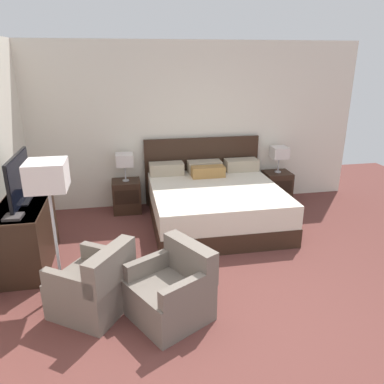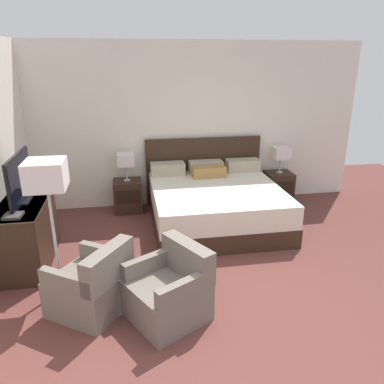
{
  "view_description": "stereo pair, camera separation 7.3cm",
  "coord_description": "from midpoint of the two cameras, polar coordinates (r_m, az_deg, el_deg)",
  "views": [
    {
      "loc": [
        -1.0,
        -2.85,
        2.5
      ],
      "look_at": [
        -0.1,
        1.92,
        0.75
      ],
      "focal_mm": 35.0,
      "sensor_mm": 36.0,
      "label": 1
    },
    {
      "loc": [
        -0.93,
        -2.87,
        2.5
      ],
      "look_at": [
        -0.1,
        1.92,
        0.75
      ],
      "focal_mm": 35.0,
      "sensor_mm": 36.0,
      "label": 2
    }
  ],
  "objects": [
    {
      "name": "bed",
      "position": [
        5.93,
        3.07,
        -1.6
      ],
      "size": [
        2.04,
        2.04,
        1.19
      ],
      "color": "#332116",
      "rests_on": "ground"
    },
    {
      "name": "nightstand_left",
      "position": [
        6.48,
        -10.23,
        -0.62
      ],
      "size": [
        0.47,
        0.42,
        0.55
      ],
      "color": "#332116",
      "rests_on": "ground"
    },
    {
      "name": "table_lamp_left",
      "position": [
        6.29,
        -10.57,
        4.8
      ],
      "size": [
        0.28,
        0.28,
        0.47
      ],
      "color": "#B7B7BC",
      "rests_on": "nightstand_left"
    },
    {
      "name": "ground_plane",
      "position": [
        3.92,
        6.58,
        -19.98
      ],
      "size": [
        10.49,
        10.49,
        0.0
      ],
      "primitive_type": "plane",
      "color": "brown"
    },
    {
      "name": "wall_back",
      "position": [
        6.56,
        -2.05,
        10.03
      ],
      "size": [
        6.31,
        0.06,
        2.78
      ],
      "primitive_type": "cube",
      "color": "silver",
      "rests_on": "ground"
    },
    {
      "name": "tv",
      "position": [
        4.96,
        -25.22,
        1.66
      ],
      "size": [
        0.18,
        0.96,
        0.59
      ],
      "color": "black",
      "rests_on": "dresser"
    },
    {
      "name": "armchair_by_window",
      "position": [
        4.09,
        -15.18,
        -13.76
      ],
      "size": [
        0.95,
        0.95,
        0.76
      ],
      "color": "#70665B",
      "rests_on": "ground"
    },
    {
      "name": "dresser",
      "position": [
        5.14,
        -24.3,
        -5.89
      ],
      "size": [
        0.55,
        1.22,
        0.83
      ],
      "color": "#332116",
      "rests_on": "ground"
    },
    {
      "name": "armchair_companion",
      "position": [
        3.89,
        -3.52,
        -14.91
      ],
      "size": [
        0.94,
        0.93,
        0.76
      ],
      "color": "#70665B",
      "rests_on": "ground"
    },
    {
      "name": "book_red_cover",
      "position": [
        4.6,
        -25.99,
        -3.42
      ],
      "size": [
        0.2,
        0.21,
        0.03
      ],
      "primitive_type": "cube",
      "rotation": [
        0.0,
        0.0,
        -0.06
      ],
      "color": "#383333",
      "rests_on": "dresser"
    },
    {
      "name": "nightstand_right",
      "position": [
        7.02,
        12.48,
        0.82
      ],
      "size": [
        0.47,
        0.42,
        0.55
      ],
      "color": "#332116",
      "rests_on": "ground"
    },
    {
      "name": "table_lamp_right",
      "position": [
        6.84,
        12.86,
        5.84
      ],
      "size": [
        0.28,
        0.28,
        0.47
      ],
      "color": "#B7B7BC",
      "rests_on": "nightstand_right"
    },
    {
      "name": "floor_lamp",
      "position": [
        4.07,
        -21.62,
        1.4
      ],
      "size": [
        0.39,
        0.39,
        1.53
      ],
      "color": "#B7B7BC",
      "rests_on": "ground"
    }
  ]
}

